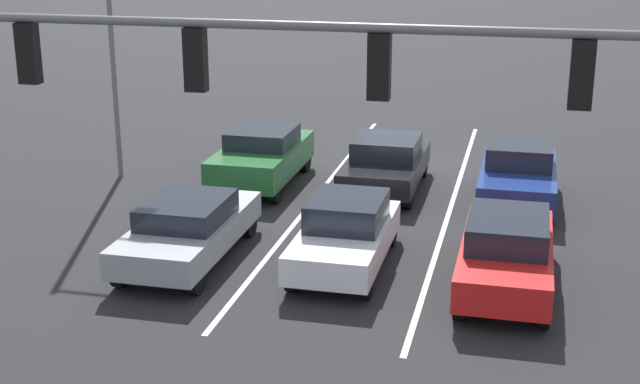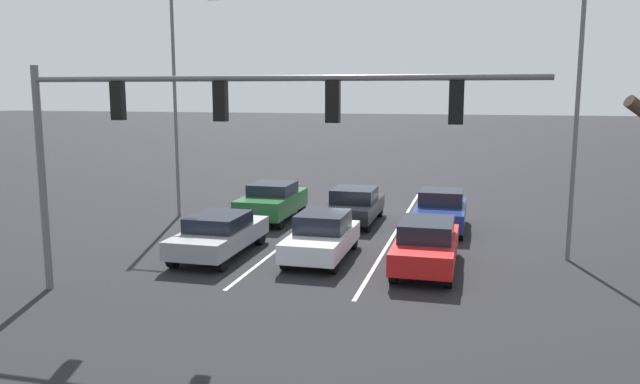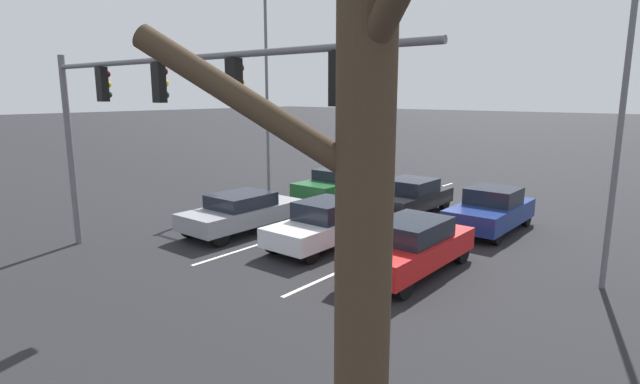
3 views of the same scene
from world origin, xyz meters
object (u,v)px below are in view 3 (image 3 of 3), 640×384
(car_gray_rightlane_front, at_px, (242,211))
(car_darkgreen_rightlane_second, at_px, (338,186))
(car_white_midlane_front, at_px, (324,224))
(street_lamp_left_shoulder, at_px, (618,90))
(car_red_leftlane_front, at_px, (411,246))
(street_lamp_right_shoulder, at_px, (270,84))
(car_black_midlane_second, at_px, (410,196))
(traffic_signal_gantry, at_px, (149,101))
(car_navy_leftlane_second, at_px, (491,210))
(bare_tree_near, at_px, (359,334))

(car_gray_rightlane_front, bearing_deg, car_darkgreen_rightlane_second, -88.74)
(car_white_midlane_front, distance_m, street_lamp_left_shoulder, 8.78)
(car_red_leftlane_front, relative_size, street_lamp_right_shoulder, 0.48)
(car_black_midlane_second, xyz_separation_m, traffic_signal_gantry, (1.72, 10.53, 3.93))
(car_darkgreen_rightlane_second, distance_m, car_navy_leftlane_second, 6.91)
(car_white_midlane_front, relative_size, bare_tree_near, 0.64)
(car_red_leftlane_front, height_order, car_white_midlane_front, car_red_leftlane_front)
(street_lamp_left_shoulder, height_order, bare_tree_near, street_lamp_left_shoulder)
(car_navy_leftlane_second, bearing_deg, bare_tree_near, 107.00)
(street_lamp_left_shoulder, bearing_deg, car_red_leftlane_front, 27.17)
(traffic_signal_gantry, bearing_deg, car_gray_rightlane_front, -70.60)
(car_black_midlane_second, xyz_separation_m, car_darkgreen_rightlane_second, (3.39, 0.35, 0.09))
(bare_tree_near, bearing_deg, car_red_leftlane_front, -63.22)
(car_gray_rightlane_front, relative_size, car_white_midlane_front, 1.12)
(car_navy_leftlane_second, bearing_deg, car_darkgreen_rightlane_second, -0.90)
(car_black_midlane_second, relative_size, bare_tree_near, 0.65)
(car_white_midlane_front, bearing_deg, street_lamp_left_shoulder, -166.87)
(street_lamp_right_shoulder, bearing_deg, car_darkgreen_rightlane_second, -176.84)
(car_white_midlane_front, xyz_separation_m, car_navy_leftlane_second, (-3.43, -5.24, 0.02))
(traffic_signal_gantry, height_order, bare_tree_near, bare_tree_near)
(car_darkgreen_rightlane_second, relative_size, car_navy_leftlane_second, 1.03)
(car_gray_rightlane_front, xyz_separation_m, street_lamp_left_shoulder, (-10.88, -2.20, 4.19))
(car_gray_rightlane_front, distance_m, car_red_leftlane_front, 6.71)
(street_lamp_left_shoulder, relative_size, bare_tree_near, 1.37)
(car_gray_rightlane_front, bearing_deg, car_black_midlane_second, -117.97)
(car_navy_leftlane_second, xyz_separation_m, bare_tree_near, (-4.49, 14.68, 2.49))
(traffic_signal_gantry, relative_size, street_lamp_left_shoulder, 1.47)
(car_black_midlane_second, xyz_separation_m, street_lamp_right_shoulder, (7.35, 0.57, 4.57))
(car_black_midlane_second, bearing_deg, traffic_signal_gantry, 80.73)
(car_darkgreen_rightlane_second, distance_m, street_lamp_right_shoulder, 5.98)
(car_darkgreen_rightlane_second, bearing_deg, bare_tree_near, 127.63)
(car_red_leftlane_front, bearing_deg, street_lamp_left_shoulder, -152.83)
(car_black_midlane_second, bearing_deg, street_lamp_right_shoulder, 4.41)
(car_darkgreen_rightlane_second, bearing_deg, car_navy_leftlane_second, 179.10)
(car_darkgreen_rightlane_second, relative_size, bare_tree_near, 0.67)
(car_red_leftlane_front, relative_size, car_black_midlane_second, 1.08)
(car_black_midlane_second, relative_size, street_lamp_right_shoulder, 0.45)
(car_navy_leftlane_second, distance_m, street_lamp_left_shoulder, 6.80)
(street_lamp_right_shoulder, bearing_deg, traffic_signal_gantry, 119.46)
(car_darkgreen_rightlane_second, bearing_deg, car_white_midlane_front, 123.07)
(traffic_signal_gantry, xyz_separation_m, street_lamp_left_shoulder, (-9.34, -6.59, 0.25))
(car_gray_rightlane_front, relative_size, car_darkgreen_rightlane_second, 1.07)
(car_navy_leftlane_second, xyz_separation_m, street_lamp_right_shoulder, (10.87, 0.11, 4.55))
(car_darkgreen_rightlane_second, bearing_deg, car_red_leftlane_front, 139.98)
(traffic_signal_gantry, distance_m, street_lamp_left_shoulder, 11.43)
(traffic_signal_gantry, distance_m, street_lamp_right_shoulder, 11.46)
(car_darkgreen_rightlane_second, bearing_deg, street_lamp_right_shoulder, 3.16)
(car_red_leftlane_front, height_order, car_navy_leftlane_second, car_navy_leftlane_second)
(car_gray_rightlane_front, xyz_separation_m, traffic_signal_gantry, (-1.54, 4.39, 3.93))
(car_red_leftlane_front, bearing_deg, car_gray_rightlane_front, 0.52)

